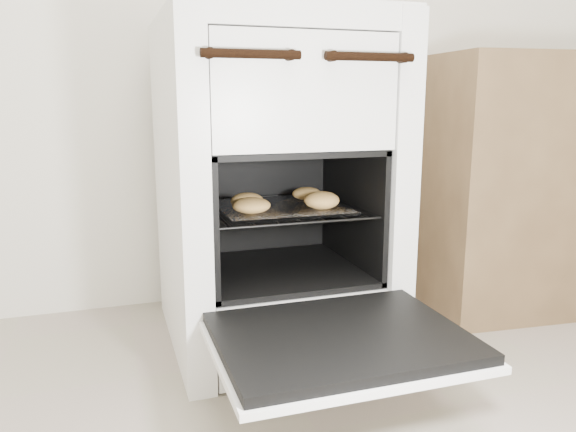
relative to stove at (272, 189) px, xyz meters
name	(u,v)px	position (x,y,z in m)	size (l,w,h in m)	color
stove	(272,189)	(0.00, 0.00, 0.00)	(0.57, 0.64, 0.87)	white
oven_door	(340,341)	(0.00, -0.48, -0.24)	(0.51, 0.40, 0.04)	black
oven_rack	(279,208)	(0.00, -0.06, -0.04)	(0.42, 0.40, 0.01)	black
foil_sheet	(281,207)	(0.00, -0.08, -0.04)	(0.32, 0.29, 0.01)	white
baked_rolls	(282,200)	(-0.01, -0.11, -0.01)	(0.31, 0.25, 0.04)	tan
counter	(533,180)	(0.94, 0.06, -0.03)	(0.80, 0.53, 0.80)	brown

